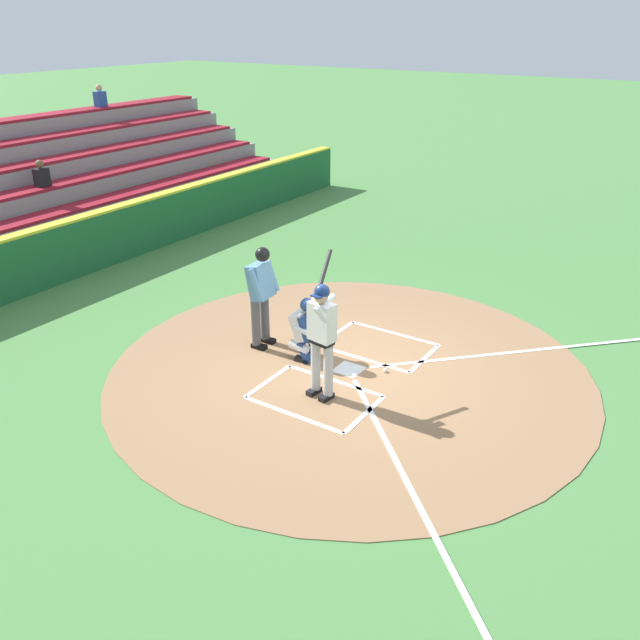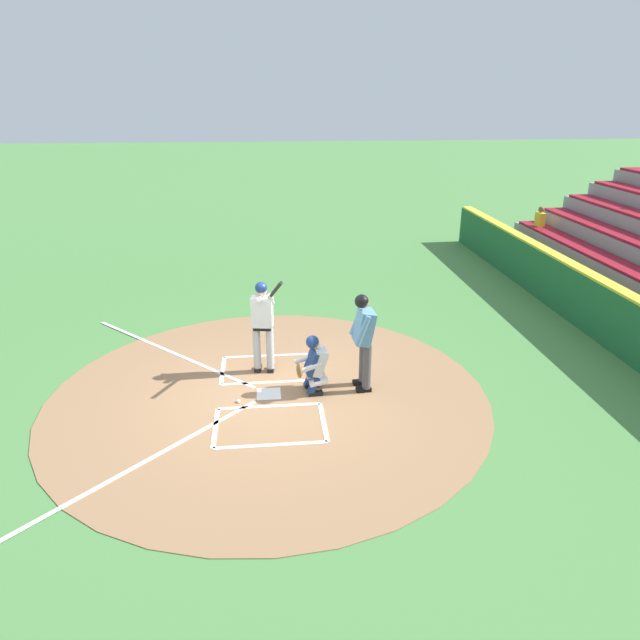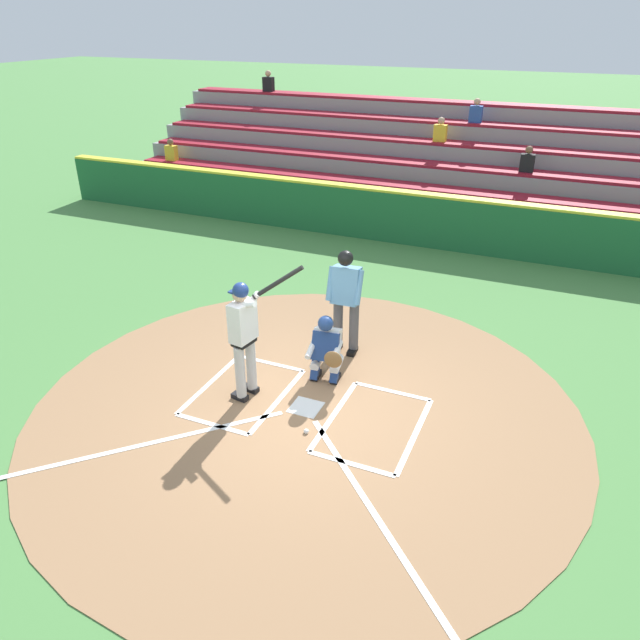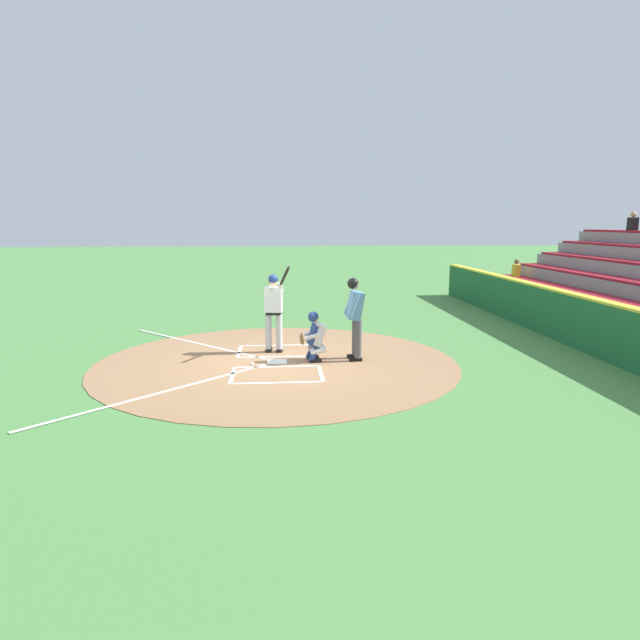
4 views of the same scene
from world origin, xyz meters
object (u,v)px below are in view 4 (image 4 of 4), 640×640
object	(u,v)px
batter	(274,307)
plate_umpire	(355,313)
baseball	(252,364)
catcher	(314,336)

from	to	relation	value
batter	plate_umpire	xyz separation A→B (m)	(-0.86, -1.81, -0.02)
batter	baseball	xyz separation A→B (m)	(-1.18, 0.49, -1.06)
batter	baseball	bearing A→B (deg)	157.69
baseball	batter	bearing A→B (deg)	-22.31
catcher	baseball	distance (m)	1.51
plate_umpire	catcher	bearing A→B (deg)	92.96
plate_umpire	baseball	bearing A→B (deg)	97.96
batter	plate_umpire	world-z (taller)	batter
baseball	plate_umpire	bearing A→B (deg)	-82.04
batter	baseball	distance (m)	1.66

